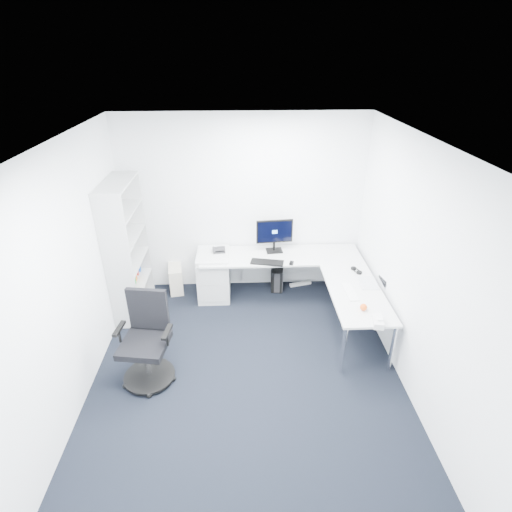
{
  "coord_description": "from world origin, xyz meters",
  "views": [
    {
      "loc": [
        -0.04,
        -3.53,
        3.47
      ],
      "look_at": [
        0.15,
        1.05,
        1.05
      ],
      "focal_mm": 28.0,
      "sensor_mm": 36.0,
      "label": 1
    }
  ],
  "objects_px": {
    "bookshelf": "(126,250)",
    "laptop": "(369,276)",
    "task_chair": "(144,342)",
    "monitor": "(275,236)",
    "l_desk": "(282,287)"
  },
  "relations": [
    {
      "from": "bookshelf",
      "to": "laptop",
      "type": "relative_size",
      "value": 5.84
    },
    {
      "from": "bookshelf",
      "to": "task_chair",
      "type": "relative_size",
      "value": 1.78
    },
    {
      "from": "monitor",
      "to": "l_desk",
      "type": "bearing_deg",
      "value": -84.2
    },
    {
      "from": "laptop",
      "to": "monitor",
      "type": "bearing_deg",
      "value": 142.15
    },
    {
      "from": "task_chair",
      "to": "monitor",
      "type": "relative_size",
      "value": 2.0
    },
    {
      "from": "monitor",
      "to": "bookshelf",
      "type": "bearing_deg",
      "value": -174.21
    },
    {
      "from": "l_desk",
      "to": "task_chair",
      "type": "xyz_separation_m",
      "value": [
        -1.69,
        -1.41,
        0.2
      ]
    },
    {
      "from": "bookshelf",
      "to": "monitor",
      "type": "distance_m",
      "value": 2.13
    },
    {
      "from": "l_desk",
      "to": "laptop",
      "type": "bearing_deg",
      "value": -26.32
    },
    {
      "from": "task_chair",
      "to": "laptop",
      "type": "distance_m",
      "value": 2.91
    },
    {
      "from": "bookshelf",
      "to": "laptop",
      "type": "distance_m",
      "value": 3.3
    },
    {
      "from": "l_desk",
      "to": "laptop",
      "type": "relative_size",
      "value": 7.16
    },
    {
      "from": "laptop",
      "to": "task_chair",
      "type": "bearing_deg",
      "value": -159.87
    },
    {
      "from": "bookshelf",
      "to": "task_chair",
      "type": "height_order",
      "value": "bookshelf"
    },
    {
      "from": "task_chair",
      "to": "monitor",
      "type": "distance_m",
      "value": 2.49
    }
  ]
}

